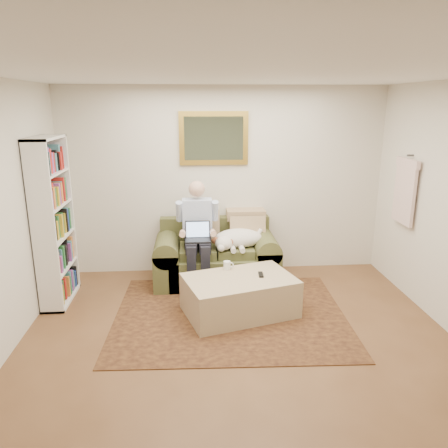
{
  "coord_description": "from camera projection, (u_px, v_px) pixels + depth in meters",
  "views": [
    {
      "loc": [
        -0.46,
        -3.53,
        2.37
      ],
      "look_at": [
        -0.07,
        1.54,
        0.95
      ],
      "focal_mm": 35.0,
      "sensor_mm": 36.0,
      "label": 1
    }
  ],
  "objects": [
    {
      "name": "ottoman",
      "position": [
        239.0,
        296.0,
        5.03
      ],
      "size": [
        1.39,
        1.09,
        0.44
      ],
      "primitive_type": "cube",
      "rotation": [
        0.0,
        0.0,
        0.29
      ],
      "color": "#C8B385",
      "rests_on": "room_shell"
    },
    {
      "name": "sleeping_dog",
      "position": [
        239.0,
        238.0,
        5.79
      ],
      "size": [
        0.68,
        0.43,
        0.25
      ],
      "primitive_type": null,
      "color": "white",
      "rests_on": "sofa"
    },
    {
      "name": "laptop",
      "position": [
        198.0,
        235.0,
        5.6
      ],
      "size": [
        0.32,
        0.25,
        0.23
      ],
      "color": "black",
      "rests_on": "seated_man"
    },
    {
      "name": "bookshelf",
      "position": [
        53.0,
        222.0,
        5.18
      ],
      "size": [
        0.28,
        0.8,
        2.0
      ],
      "primitive_type": null,
      "color": "white",
      "rests_on": "room_shell"
    },
    {
      "name": "hanging_shirt",
      "position": [
        405.0,
        188.0,
        5.4
      ],
      "size": [
        0.06,
        0.52,
        0.9
      ],
      "primitive_type": null,
      "color": "beige",
      "rests_on": "room_shell"
    },
    {
      "name": "tv_remote",
      "position": [
        261.0,
        275.0,
        5.04
      ],
      "size": [
        0.06,
        0.15,
        0.02
      ],
      "primitive_type": "cube",
      "rotation": [
        0.0,
        0.0,
        -0.05
      ],
      "color": "black",
      "rests_on": "ottoman"
    },
    {
      "name": "room_shell",
      "position": [
        241.0,
        222.0,
        4.06
      ],
      "size": [
        4.51,
        5.0,
        2.61
      ],
      "color": "brown",
      "rests_on": "ground"
    },
    {
      "name": "coffee_mug",
      "position": [
        227.0,
        265.0,
        5.21
      ],
      "size": [
        0.08,
        0.08,
        0.1
      ],
      "primitive_type": "cylinder",
      "color": "white",
      "rests_on": "ottoman"
    },
    {
      "name": "seated_man",
      "position": [
        198.0,
        236.0,
        5.67
      ],
      "size": [
        0.54,
        0.78,
        1.39
      ],
      "primitive_type": null,
      "color": "#8CA0D8",
      "rests_on": "sofa"
    },
    {
      "name": "rug",
      "position": [
        230.0,
        315.0,
        5.04
      ],
      "size": [
        2.7,
        2.2,
        0.01
      ],
      "primitive_type": "cube",
      "rotation": [
        0.0,
        0.0,
        -0.04
      ],
      "color": "black",
      "rests_on": "room_shell"
    },
    {
      "name": "sofa",
      "position": [
        216.0,
        261.0,
        5.95
      ],
      "size": [
        1.65,
        0.84,
        0.99
      ],
      "color": "#4D4E29",
      "rests_on": "room_shell"
    },
    {
      "name": "wall_mirror",
      "position": [
        214.0,
        138.0,
        5.92
      ],
      "size": [
        0.94,
        0.04,
        0.72
      ],
      "color": "gold",
      "rests_on": "room_shell"
    }
  ]
}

